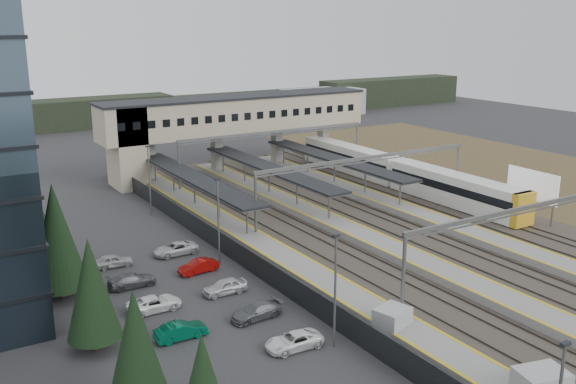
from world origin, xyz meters
TOP-DOWN VIEW (x-y plane):
  - ground at (0.00, 0.00)m, footprint 220.00×220.00m
  - conifer_row at (-22.00, -3.86)m, footprint 4.42×49.82m
  - car_park at (-13.40, -7.46)m, footprint 10.70×44.54m
  - lampposts at (-8.00, 1.25)m, footprint 0.50×53.25m
  - fence at (-6.50, 5.00)m, footprint 0.08×90.00m
  - relay_cabin_far at (-3.66, -8.90)m, footprint 2.73×2.46m
  - rail_corridor at (9.34, 5.00)m, footprint 34.00×90.00m
  - canopies at (7.00, 27.00)m, footprint 23.10×30.00m
  - footbridge at (7.70, 42.00)m, footprint 40.40×6.40m
  - gantries at (12.00, 3.00)m, footprint 28.40×62.28m
  - train at (24.00, 22.19)m, footprint 2.93×40.78m
  - billboard at (26.89, 3.74)m, footprint 0.24×6.68m
  - treeline_far at (23.81, 92.28)m, footprint 170.00×19.00m

SIDE VIEW (x-z plane):
  - ground at x=0.00m, z-range 0.00..0.00m
  - rail_corridor at x=9.34m, z-range -0.17..0.75m
  - car_park at x=-13.40m, z-range -0.04..1.25m
  - fence at x=-6.50m, z-range 0.00..2.00m
  - relay_cabin_far at x=-3.66m, z-range 0.00..2.12m
  - train at x=24.00m, z-range 0.25..3.95m
  - treeline_far at x=23.81m, z-range -0.55..6.45m
  - canopies at x=7.00m, z-range 2.28..5.56m
  - billboard at x=26.89m, z-range 1.05..6.85m
  - lampposts at x=-8.00m, z-range 0.30..8.37m
  - conifer_row at x=-22.00m, z-range 0.09..9.59m
  - gantries at x=12.00m, z-range 2.41..9.58m
  - footbridge at x=7.70m, z-range 2.33..13.53m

